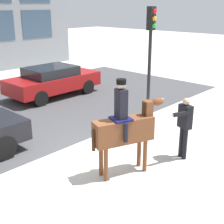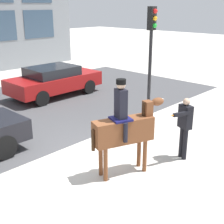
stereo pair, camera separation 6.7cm
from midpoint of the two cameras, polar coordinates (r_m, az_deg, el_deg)
name	(u,v)px [view 2 (the right image)]	position (r m, az deg, el deg)	size (l,w,h in m)	color
ground_plane	(77,152)	(9.51, -6.18, -7.36)	(80.00, 80.00, 0.00)	beige
road_surface	(0,116)	(13.24, -19.68, -0.63)	(20.61, 8.50, 0.01)	#444447
mounted_horse_lead	(125,127)	(7.86, 2.61, -2.80)	(1.93, 1.00, 2.54)	brown
pedestrian_bystander	(185,124)	(8.94, 13.34, -2.09)	(0.91, 0.45, 1.80)	black
street_car_far_lane	(54,80)	(15.28, -10.41, 5.74)	(4.48, 2.02, 1.44)	maroon
traffic_light	(151,51)	(10.34, 7.31, 10.96)	(0.24, 0.29, 4.16)	black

